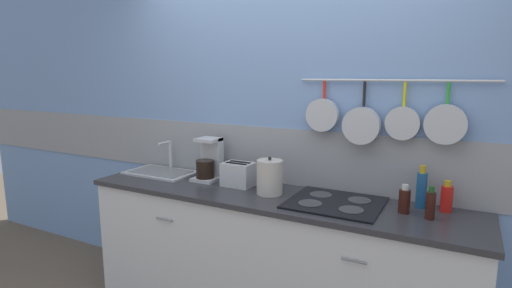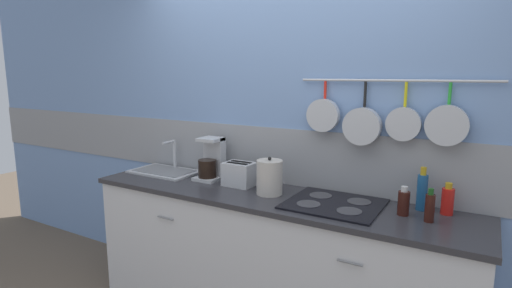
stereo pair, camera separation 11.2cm
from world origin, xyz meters
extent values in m
cube|color=#7293C6|center=(0.00, 0.33, 1.30)|extent=(7.20, 0.06, 2.60)
cube|color=gray|center=(0.00, 0.33, 1.13)|extent=(7.20, 0.07, 0.41)
cylinder|color=#B7BABF|center=(0.71, 0.28, 1.68)|extent=(1.18, 0.02, 0.02)
cylinder|color=red|center=(0.28, 0.28, 1.62)|extent=(0.02, 0.02, 0.11)
cylinder|color=#B7BABF|center=(0.28, 0.25, 1.45)|extent=(0.22, 0.05, 0.22)
cylinder|color=black|center=(0.54, 0.28, 1.60)|extent=(0.02, 0.02, 0.16)
cylinder|color=#B7BABF|center=(0.54, 0.24, 1.40)|extent=(0.24, 0.07, 0.24)
cylinder|color=gold|center=(0.78, 0.28, 1.60)|extent=(0.02, 0.02, 0.15)
cylinder|color=#B7BABF|center=(0.78, 0.26, 1.42)|extent=(0.20, 0.04, 0.20)
cylinder|color=green|center=(1.02, 0.28, 1.61)|extent=(0.02, 0.02, 0.12)
cylinder|color=#B7BABF|center=(1.02, 0.25, 1.43)|extent=(0.23, 0.06, 0.23)
cube|color=silver|center=(0.00, 0.00, 0.45)|extent=(2.62, 0.55, 0.89)
cylinder|color=slate|center=(-0.66, -0.29, 0.73)|extent=(0.14, 0.01, 0.01)
cylinder|color=slate|center=(0.66, -0.29, 0.73)|extent=(0.14, 0.01, 0.01)
cube|color=#2D2D33|center=(0.00, 0.00, 0.91)|extent=(2.66, 0.59, 0.03)
cube|color=#B7BABF|center=(-1.02, 0.11, 0.94)|extent=(0.54, 0.34, 0.01)
cube|color=slate|center=(-1.02, 0.11, 0.95)|extent=(0.46, 0.27, 0.00)
cylinder|color=#B7BABF|center=(-1.02, 0.23, 1.05)|extent=(0.03, 0.03, 0.25)
cylinder|color=#B7BABF|center=(-1.02, 0.16, 1.17)|extent=(0.02, 0.13, 0.02)
cube|color=#B7BABF|center=(-0.57, 0.12, 0.94)|extent=(0.18, 0.21, 0.02)
cube|color=#B7BABF|center=(-0.57, 0.19, 1.09)|extent=(0.17, 0.07, 0.32)
cylinder|color=black|center=(-0.57, 0.09, 1.02)|extent=(0.14, 0.14, 0.13)
cube|color=#B7BABF|center=(-0.57, 0.14, 1.24)|extent=(0.17, 0.16, 0.02)
cube|color=#B7BABF|center=(-0.29, 0.10, 1.01)|extent=(0.22, 0.16, 0.17)
cube|color=black|center=(-0.29, 0.07, 1.10)|extent=(0.16, 0.03, 0.00)
cube|color=black|center=(-0.29, 0.12, 1.10)|extent=(0.16, 0.03, 0.00)
cube|color=black|center=(-0.40, 0.10, 1.05)|extent=(0.02, 0.02, 0.02)
cylinder|color=beige|center=(0.00, 0.02, 1.04)|extent=(0.17, 0.17, 0.23)
sphere|color=black|center=(0.00, 0.02, 1.17)|extent=(0.02, 0.02, 0.02)
cube|color=black|center=(0.45, 0.03, 0.93)|extent=(0.56, 0.50, 0.01)
cylinder|color=#38383D|center=(0.32, -0.07, 0.94)|extent=(0.14, 0.14, 0.00)
cylinder|color=#38383D|center=(0.58, -0.07, 0.94)|extent=(0.14, 0.14, 0.00)
cylinder|color=#38383D|center=(0.32, 0.13, 0.94)|extent=(0.14, 0.14, 0.00)
cylinder|color=#38383D|center=(0.58, 0.13, 0.94)|extent=(0.14, 0.14, 0.00)
cylinder|color=#33140F|center=(0.85, 0.06, 1.00)|extent=(0.07, 0.07, 0.14)
cylinder|color=beige|center=(0.85, 0.06, 1.08)|extent=(0.04, 0.04, 0.03)
cylinder|color=navy|center=(0.92, 0.20, 1.04)|extent=(0.06, 0.06, 0.21)
cylinder|color=#B28C19|center=(0.92, 0.20, 1.17)|extent=(0.03, 0.03, 0.05)
cylinder|color=#33140F|center=(0.99, 0.02, 1.01)|extent=(0.05, 0.05, 0.15)
cylinder|color=#194C19|center=(0.99, 0.02, 1.10)|extent=(0.03, 0.03, 0.03)
cylinder|color=red|center=(1.06, 0.20, 1.00)|extent=(0.07, 0.07, 0.15)
cylinder|color=#B28C19|center=(1.06, 0.20, 1.10)|extent=(0.04, 0.04, 0.03)
camera|label=1|loc=(1.13, -2.30, 1.73)|focal=28.00mm
camera|label=2|loc=(1.23, -2.24, 1.73)|focal=28.00mm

